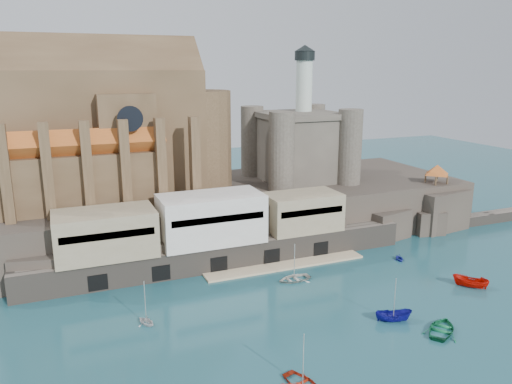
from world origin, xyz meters
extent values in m
plane|color=#184650|center=(0.00, 0.00, 0.00)|extent=(300.00, 300.00, 0.00)
cube|color=#2B2520|center=(0.00, 40.00, 5.00)|extent=(100.00, 34.00, 10.00)
cube|color=#2B2520|center=(-38.00, 23.50, 3.00)|extent=(9.00, 5.00, 6.00)
cube|color=#2B2520|center=(-22.00, 23.50, 3.00)|extent=(9.00, 5.00, 6.00)
cube|color=#2B2520|center=(-5.00, 23.50, 3.00)|extent=(9.00, 5.00, 6.00)
cube|color=#2B2520|center=(12.00, 23.50, 3.00)|extent=(9.00, 5.00, 6.00)
cube|color=#2B2520|center=(28.00, 23.50, 3.00)|extent=(9.00, 5.00, 6.00)
cube|color=#5F564C|center=(-8.00, 22.50, 2.25)|extent=(70.00, 6.00, 4.50)
cube|color=tan|center=(2.00, 18.00, 0.15)|extent=(30.00, 4.00, 0.40)
cube|color=black|center=(-30.00, 19.60, 1.60)|extent=(3.00, 0.40, 2.60)
cube|color=black|center=(-20.00, 19.60, 1.60)|extent=(3.00, 0.40, 2.60)
cube|color=black|center=(-10.00, 19.60, 1.60)|extent=(3.00, 0.40, 2.60)
cube|color=black|center=(0.00, 19.60, 1.60)|extent=(3.00, 0.40, 2.60)
cube|color=black|center=(10.00, 19.60, 1.60)|extent=(3.00, 0.40, 2.60)
cube|color=gray|center=(-28.00, 23.50, 8.25)|extent=(16.00, 9.00, 7.50)
cube|color=silver|center=(-10.00, 23.50, 8.75)|extent=(18.00, 9.00, 8.50)
cube|color=gray|center=(8.00, 23.50, 8.00)|extent=(14.00, 8.00, 7.00)
cube|color=#4E3924|center=(-26.00, 42.00, 22.00)|extent=(38.00, 14.00, 24.00)
cube|color=#4E3924|center=(-26.00, 42.00, 34.00)|extent=(38.00, 13.01, 13.01)
cylinder|color=#4E3924|center=(-7.00, 42.00, 20.00)|extent=(14.00, 14.00, 20.00)
cube|color=#4E3924|center=(-22.00, 42.00, 20.00)|extent=(10.00, 20.00, 20.00)
cube|color=#4E3924|center=(-30.00, 32.50, 15.00)|extent=(28.00, 5.00, 10.00)
cube|color=#4E3924|center=(-30.00, 51.50, 15.00)|extent=(28.00, 5.00, 10.00)
cube|color=#B2531E|center=(-30.00, 32.50, 21.60)|extent=(28.00, 5.66, 5.66)
cube|color=#B2531E|center=(-30.00, 51.50, 21.60)|extent=(28.00, 5.66, 5.66)
cylinder|color=black|center=(-22.00, 29.95, 26.00)|extent=(4.40, 0.30, 4.40)
cube|color=#4E3924|center=(-42.00, 29.50, 18.00)|extent=(1.60, 2.20, 16.00)
cube|color=#4E3924|center=(-35.80, 29.50, 18.00)|extent=(1.60, 2.20, 16.00)
cube|color=#4E3924|center=(-29.60, 29.50, 18.00)|extent=(1.60, 2.20, 16.00)
cube|color=#4E3924|center=(-23.40, 29.50, 18.00)|extent=(1.60, 2.20, 16.00)
cube|color=#4E3924|center=(-17.20, 29.50, 18.00)|extent=(1.60, 2.20, 16.00)
cube|color=#4E3924|center=(-11.00, 29.50, 18.00)|extent=(1.60, 2.20, 16.00)
cube|color=#494239|center=(16.00, 41.00, 17.00)|extent=(16.00, 16.00, 14.00)
cube|color=#494239|center=(16.00, 41.00, 24.40)|extent=(17.00, 17.00, 1.20)
cylinder|color=#494239|center=(8.00, 33.00, 18.00)|extent=(5.20, 5.20, 16.00)
cylinder|color=#494239|center=(24.00, 33.00, 18.00)|extent=(5.20, 5.20, 16.00)
cylinder|color=#494239|center=(8.00, 49.00, 18.00)|extent=(5.20, 5.20, 16.00)
cylinder|color=#494239|center=(24.00, 49.00, 18.00)|extent=(5.20, 5.20, 16.00)
cylinder|color=silver|center=(18.00, 43.00, 30.00)|extent=(3.60, 3.60, 12.00)
cylinder|color=black|center=(18.00, 43.00, 37.00)|extent=(4.40, 4.40, 2.00)
cone|color=black|center=(18.00, 43.00, 38.60)|extent=(4.60, 4.60, 1.40)
cube|color=#2B2520|center=(42.00, 26.00, 4.35)|extent=(12.00, 10.00, 8.70)
cube|color=#2B2520|center=(38.00, 23.00, 2.50)|extent=(6.00, 5.00, 5.00)
cube|color=#2B2520|center=(47.00, 28.00, 3.00)|extent=(5.00, 4.00, 6.00)
cube|color=#4E3924|center=(42.00, 26.00, 8.85)|extent=(4.20, 4.20, 0.30)
cylinder|color=#4E3924|center=(40.40, 24.40, 10.30)|extent=(0.36, 0.36, 3.20)
cylinder|color=#4E3924|center=(43.60, 24.40, 10.30)|extent=(0.36, 0.36, 3.20)
cylinder|color=#4E3924|center=(40.40, 27.60, 10.30)|extent=(0.36, 0.36, 3.20)
cylinder|color=#4E3924|center=(43.60, 27.60, 10.30)|extent=(0.36, 0.36, 3.20)
pyramid|color=#B2531E|center=(42.00, 26.00, 13.00)|extent=(6.40, 6.40, 2.20)
imported|color=navy|center=(7.31, -5.78, 0.00)|extent=(2.53, 2.50, 5.15)
imported|color=#11663C|center=(11.61, -10.62, 0.00)|extent=(3.85, 4.53, 6.50)
imported|color=silver|center=(-24.87, 6.33, 0.00)|extent=(3.17, 2.73, 3.14)
imported|color=#BD0D02|center=(25.79, -1.33, 0.00)|extent=(2.99, 2.99, 5.54)
imported|color=beige|center=(0.62, 11.84, 0.00)|extent=(1.46, 4.19, 5.77)
imported|color=#1F269A|center=(22.63, 12.59, 0.00)|extent=(2.71, 2.07, 2.78)
camera|label=1|loc=(-34.47, -57.14, 34.39)|focal=35.00mm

